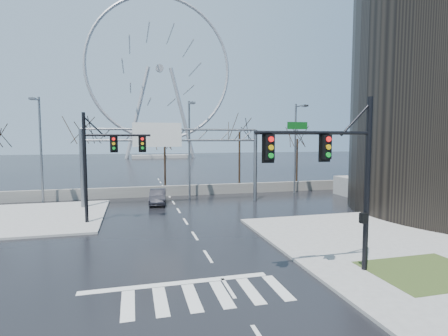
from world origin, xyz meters
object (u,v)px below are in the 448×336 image
object	(u,v)px
sign_gantry	(170,149)
car	(158,197)
signal_mast_far	(102,157)
signal_mast_near	(342,168)
ferris_wheel	(160,74)

from	to	relation	value
sign_gantry	car	world-z (taller)	sign_gantry
signal_mast_far	signal_mast_near	bearing A→B (deg)	-49.74
signal_mast_near	signal_mast_far	size ratio (longest dim) A/B	1.00
signal_mast_far	car	distance (m)	8.99
signal_mast_near	ferris_wheel	world-z (taller)	ferris_wheel
signal_mast_near	ferris_wheel	size ratio (longest dim) A/B	0.16
car	ferris_wheel	bearing A→B (deg)	91.42
signal_mast_far	sign_gantry	distance (m)	8.14
ferris_wheel	car	xyz separation A→B (m)	(-6.49, -79.37, -25.44)
sign_gantry	ferris_wheel	xyz separation A→B (m)	(5.38, 80.04, 20.95)
ferris_wheel	car	bearing A→B (deg)	-94.68
signal_mast_near	car	xyz separation A→B (m)	(-6.63, 19.67, -4.18)
signal_mast_near	car	distance (m)	21.18
signal_mast_near	signal_mast_far	world-z (taller)	same
signal_mast_far	ferris_wheel	xyz separation A→B (m)	(10.87, 86.04, 21.30)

